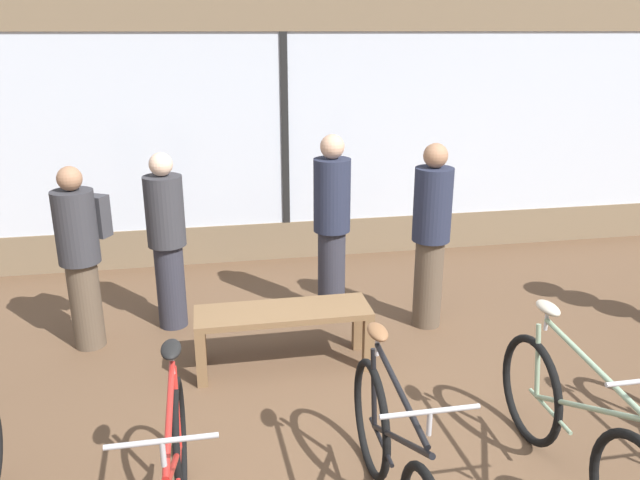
# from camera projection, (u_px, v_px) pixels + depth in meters

# --- Properties ---
(ground_plane) EXTENTS (24.00, 24.00, 0.00)m
(ground_plane) POSITION_uv_depth(u_px,v_px,m) (364.00, 455.00, 4.05)
(ground_plane) COLOR brown
(shop_back_wall) EXTENTS (12.00, 0.08, 3.20)m
(shop_back_wall) POSITION_uv_depth(u_px,v_px,m) (284.00, 121.00, 7.03)
(shop_back_wall) COLOR #7A664C
(shop_back_wall) RESTS_ON ground_plane
(bicycle_center) EXTENTS (0.46, 1.72, 1.05)m
(bicycle_center) POSITION_uv_depth(u_px,v_px,m) (394.00, 465.00, 3.35)
(bicycle_center) COLOR black
(bicycle_center) RESTS_ON ground_plane
(bicycle_right) EXTENTS (0.46, 1.79, 1.05)m
(bicycle_right) POSITION_uv_depth(u_px,v_px,m) (575.00, 432.00, 3.62)
(bicycle_right) COLOR black
(bicycle_right) RESTS_ON ground_plane
(display_bench) EXTENTS (1.40, 0.44, 0.51)m
(display_bench) POSITION_uv_depth(u_px,v_px,m) (283.00, 320.00, 4.99)
(display_bench) COLOR brown
(display_bench) RESTS_ON ground_plane
(customer_near_rack) EXTENTS (0.42, 0.42, 1.70)m
(customer_near_rack) POSITION_uv_depth(u_px,v_px,m) (431.00, 233.00, 5.56)
(customer_near_rack) COLOR brown
(customer_near_rack) RESTS_ON ground_plane
(customer_by_window) EXTENTS (0.43, 0.43, 1.74)m
(customer_by_window) POSITION_uv_depth(u_px,v_px,m) (332.00, 223.00, 5.76)
(customer_by_window) COLOR #2D2D38
(customer_by_window) RESTS_ON ground_plane
(customer_mid_floor) EXTENTS (0.47, 0.47, 1.63)m
(customer_mid_floor) POSITION_uv_depth(u_px,v_px,m) (167.00, 239.00, 5.56)
(customer_mid_floor) COLOR #2D2D38
(customer_mid_floor) RESTS_ON ground_plane
(customer_near_bench) EXTENTS (0.49, 0.56, 1.59)m
(customer_near_bench) POSITION_uv_depth(u_px,v_px,m) (81.00, 252.00, 5.20)
(customer_near_bench) COLOR brown
(customer_near_bench) RESTS_ON ground_plane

